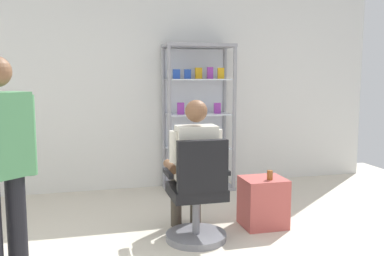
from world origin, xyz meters
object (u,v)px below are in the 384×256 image
(display_cabinet_main, at_px, (197,116))
(standing_customer, at_px, (1,165))
(seated_shopkeeper, at_px, (193,161))
(tea_glass, at_px, (270,175))
(storage_crate, at_px, (263,202))
(office_chair, at_px, (198,200))

(display_cabinet_main, xyz_separation_m, standing_customer, (-1.97, -2.45, -0.04))
(display_cabinet_main, xyz_separation_m, seated_shopkeeper, (-0.48, -1.63, -0.26))
(tea_glass, bearing_deg, standing_customer, -160.32)
(seated_shopkeeper, relative_size, standing_customer, 0.79)
(tea_glass, xyz_separation_m, standing_customer, (-2.27, -0.81, 0.40))
(seated_shopkeeper, relative_size, tea_glass, 14.00)
(storage_crate, bearing_deg, display_cabinet_main, 99.59)
(seated_shopkeeper, height_order, tea_glass, seated_shopkeeper)
(office_chair, relative_size, tea_glass, 10.42)
(display_cabinet_main, height_order, tea_glass, display_cabinet_main)
(storage_crate, relative_size, tea_glass, 5.33)
(seated_shopkeeper, distance_m, storage_crate, 0.88)
(display_cabinet_main, xyz_separation_m, storage_crate, (0.26, -1.56, -0.72))
(display_cabinet_main, relative_size, storage_crate, 3.86)
(office_chair, relative_size, standing_customer, 0.59)
(display_cabinet_main, distance_m, tea_glass, 1.72)
(display_cabinet_main, distance_m, seated_shopkeeper, 1.72)
(office_chair, height_order, standing_customer, standing_customer)
(display_cabinet_main, relative_size, standing_customer, 1.17)
(display_cabinet_main, xyz_separation_m, office_chair, (-0.48, -1.80, -0.57))
(standing_customer, bearing_deg, tea_glass, 19.68)
(storage_crate, distance_m, tea_glass, 0.30)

